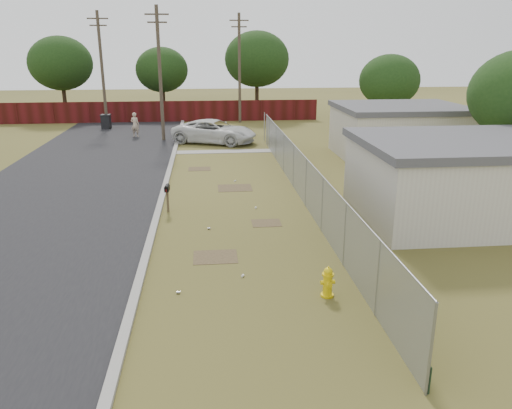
{
  "coord_description": "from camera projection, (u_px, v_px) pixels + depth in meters",
  "views": [
    {
      "loc": [
        -0.97,
        -19.69,
        6.45
      ],
      "look_at": [
        0.7,
        -3.07,
        1.1
      ],
      "focal_mm": 35.0,
      "sensor_mm": 36.0,
      "label": 1
    }
  ],
  "objects": [
    {
      "name": "scattered_litter",
      "position": [
        227.0,
        228.0,
        18.33
      ],
      "size": [
        2.93,
        11.63,
        0.07
      ],
      "color": "silver",
      "rests_on": "ground"
    },
    {
      "name": "houses",
      "position": [
        428.0,
        151.0,
        24.13
      ],
      "size": [
        9.3,
        17.24,
        3.1
      ],
      "color": "beige",
      "rests_on": "ground"
    },
    {
      "name": "mailbox",
      "position": [
        167.0,
        191.0,
        19.92
      ],
      "size": [
        0.2,
        0.5,
        1.15
      ],
      "color": "brown",
      "rests_on": "ground"
    },
    {
      "name": "pedestrian",
      "position": [
        135.0,
        125.0,
        36.52
      ],
      "size": [
        0.76,
        0.63,
        1.79
      ],
      "primitive_type": "imported",
      "rotation": [
        0.0,
        0.0,
        2.78
      ],
      "color": "tan",
      "rests_on": "ground"
    },
    {
      "name": "utility_poles",
      "position": [
        169.0,
        69.0,
        38.52
      ],
      "size": [
        12.6,
        8.24,
        9.0
      ],
      "color": "#483B30",
      "rests_on": "ground"
    },
    {
      "name": "fire_hydrant",
      "position": [
        328.0,
        282.0,
        13.31
      ],
      "size": [
        0.4,
        0.4,
        0.88
      ],
      "color": "#DABC0B",
      "rests_on": "ground"
    },
    {
      "name": "ground",
      "position": [
        232.0,
        208.0,
        20.72
      ],
      "size": [
        120.0,
        120.0,
        0.0
      ],
      "primitive_type": "plane",
      "color": "brown",
      "rests_on": "ground"
    },
    {
      "name": "street",
      "position": [
        103.0,
        167.0,
        27.7
      ],
      "size": [
        15.1,
        60.0,
        0.12
      ],
      "color": "black",
      "rests_on": "ground"
    },
    {
      "name": "chainlink_fence",
      "position": [
        302.0,
        181.0,
        21.74
      ],
      "size": [
        0.1,
        27.06,
        2.02
      ],
      "color": "gray",
      "rests_on": "ground"
    },
    {
      "name": "horizon_trees",
      "position": [
        226.0,
        68.0,
        41.71
      ],
      "size": [
        33.32,
        31.94,
        7.78
      ],
      "color": "#382A19",
      "rests_on": "ground"
    },
    {
      "name": "trash_bin",
      "position": [
        106.0,
        121.0,
        40.12
      ],
      "size": [
        0.79,
        0.87,
        1.15
      ],
      "color": "black",
      "rests_on": "ground"
    },
    {
      "name": "privacy_fence",
      "position": [
        148.0,
        112.0,
        43.57
      ],
      "size": [
        30.0,
        0.12,
        1.8
      ],
      "primitive_type": "cube",
      "color": "#4A1011",
      "rests_on": "ground"
    },
    {
      "name": "pickup_truck",
      "position": [
        215.0,
        131.0,
        34.22
      ],
      "size": [
        6.3,
        4.66,
        1.59
      ],
      "primitive_type": "imported",
      "rotation": [
        0.0,
        0.0,
        1.17
      ],
      "color": "silver",
      "rests_on": "ground"
    }
  ]
}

